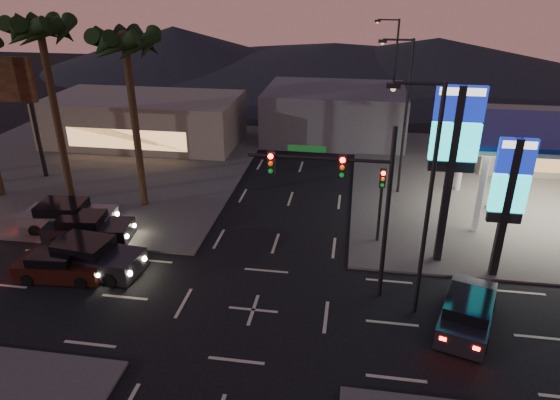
% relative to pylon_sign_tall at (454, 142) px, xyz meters
% --- Properties ---
extents(ground, '(140.00, 140.00, 0.00)m').
position_rel_pylon_sign_tall_xyz_m(ground, '(-8.50, -5.50, -6.39)').
color(ground, black).
rests_on(ground, ground).
extents(corner_lot_ne, '(24.00, 24.00, 0.12)m').
position_rel_pylon_sign_tall_xyz_m(corner_lot_ne, '(7.50, 10.50, -6.33)').
color(corner_lot_ne, '#47443F').
rests_on(corner_lot_ne, ground).
extents(corner_lot_nw, '(24.00, 24.00, 0.12)m').
position_rel_pylon_sign_tall_xyz_m(corner_lot_nw, '(-24.50, 10.50, -6.33)').
color(corner_lot_nw, '#47443F').
rests_on(corner_lot_nw, ground).
extents(convenience_store, '(10.00, 6.00, 4.00)m').
position_rel_pylon_sign_tall_xyz_m(convenience_store, '(9.50, 15.50, -4.39)').
color(convenience_store, '#726B5B').
rests_on(convenience_store, ground).
extents(pylon_sign_tall, '(2.20, 0.35, 9.00)m').
position_rel_pylon_sign_tall_xyz_m(pylon_sign_tall, '(0.00, 0.00, 0.00)').
color(pylon_sign_tall, black).
rests_on(pylon_sign_tall, ground).
extents(pylon_sign_short, '(1.60, 0.35, 7.00)m').
position_rel_pylon_sign_tall_xyz_m(pylon_sign_short, '(2.50, -1.00, -1.74)').
color(pylon_sign_short, black).
rests_on(pylon_sign_short, ground).
extents(traffic_signal_mast, '(6.10, 0.39, 8.00)m').
position_rel_pylon_sign_tall_xyz_m(traffic_signal_mast, '(-4.74, -3.51, -1.17)').
color(traffic_signal_mast, black).
rests_on(traffic_signal_mast, ground).
extents(pedestal_signal, '(0.32, 0.39, 4.30)m').
position_rel_pylon_sign_tall_xyz_m(pedestal_signal, '(-3.00, 1.48, -3.47)').
color(pedestal_signal, black).
rests_on(pedestal_signal, ground).
extents(streetlight_near, '(2.14, 0.25, 10.00)m').
position_rel_pylon_sign_tall_xyz_m(streetlight_near, '(-1.71, -4.50, -0.68)').
color(streetlight_near, black).
rests_on(streetlight_near, ground).
extents(streetlight_mid, '(2.14, 0.25, 10.00)m').
position_rel_pylon_sign_tall_xyz_m(streetlight_mid, '(-1.71, 8.50, -0.68)').
color(streetlight_mid, black).
rests_on(streetlight_mid, ground).
extents(streetlight_far, '(2.14, 0.25, 10.00)m').
position_rel_pylon_sign_tall_xyz_m(streetlight_far, '(-1.71, 22.50, -0.68)').
color(streetlight_far, black).
rests_on(streetlight_far, ground).
extents(palm_a, '(4.41, 4.41, 10.86)m').
position_rel_pylon_sign_tall_xyz_m(palm_a, '(-17.50, 4.00, 3.03)').
color(palm_a, black).
rests_on(palm_a, ground).
extents(palm_b, '(4.41, 4.41, 11.46)m').
position_rel_pylon_sign_tall_xyz_m(palm_b, '(-22.50, 4.00, 3.58)').
color(palm_b, black).
rests_on(palm_b, ground).
extents(building_far_west, '(16.00, 8.00, 4.00)m').
position_rel_pylon_sign_tall_xyz_m(building_far_west, '(-22.50, 16.50, -4.39)').
color(building_far_west, '#726B5B').
rests_on(building_far_west, ground).
extents(building_far_mid, '(12.00, 9.00, 4.40)m').
position_rel_pylon_sign_tall_xyz_m(building_far_mid, '(-6.50, 20.50, -4.19)').
color(building_far_mid, '#4C4C51').
rests_on(building_far_mid, ground).
extents(hill_left, '(40.00, 40.00, 6.00)m').
position_rel_pylon_sign_tall_xyz_m(hill_left, '(-33.50, 54.50, -3.39)').
color(hill_left, black).
rests_on(hill_left, ground).
extents(hill_right, '(50.00, 50.00, 5.00)m').
position_rel_pylon_sign_tall_xyz_m(hill_right, '(6.50, 54.50, -3.89)').
color(hill_right, black).
rests_on(hill_right, ground).
extents(hill_center, '(60.00, 60.00, 4.00)m').
position_rel_pylon_sign_tall_xyz_m(hill_center, '(-8.50, 54.50, -4.39)').
color(hill_center, black).
rests_on(hill_center, ground).
extents(car_lane_a_front, '(5.28, 2.64, 1.67)m').
position_rel_pylon_sign_tall_xyz_m(car_lane_a_front, '(-17.06, -3.62, -5.62)').
color(car_lane_a_front, black).
rests_on(car_lane_a_front, ground).
extents(car_lane_a_mid, '(4.34, 2.04, 1.38)m').
position_rel_pylon_sign_tall_xyz_m(car_lane_a_mid, '(-18.25, -4.39, -5.75)').
color(car_lane_a_mid, black).
rests_on(car_lane_a_mid, ground).
extents(car_lane_b_front, '(5.30, 2.59, 1.68)m').
position_rel_pylon_sign_tall_xyz_m(car_lane_b_front, '(-20.51, 0.33, -5.62)').
color(car_lane_b_front, slate).
rests_on(car_lane_b_front, ground).
extents(car_lane_b_mid, '(4.87, 2.41, 1.54)m').
position_rel_pylon_sign_tall_xyz_m(car_lane_b_mid, '(-18.74, -0.75, -5.68)').
color(car_lane_b_mid, black).
rests_on(car_lane_b_mid, ground).
extents(suv_station, '(3.15, 4.84, 1.50)m').
position_rel_pylon_sign_tall_xyz_m(suv_station, '(0.51, -5.18, -5.70)').
color(suv_station, black).
rests_on(suv_station, ground).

